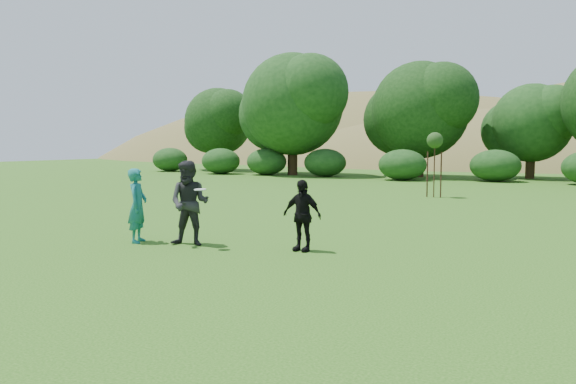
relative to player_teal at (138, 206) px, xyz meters
name	(u,v)px	position (x,y,z in m)	size (l,w,h in m)	color
ground	(221,253)	(2.51, -0.11, -0.89)	(120.00, 120.00, 0.00)	#19470C
player_teal	(138,206)	(0.00, 0.00, 0.00)	(0.65, 0.43, 1.78)	#17696B
player_grey	(190,203)	(1.34, 0.30, 0.10)	(0.96, 0.75, 1.97)	#252527
player_black	(302,215)	(3.94, 0.96, -0.10)	(0.93, 0.39, 1.58)	black
frisbee	(200,190)	(1.83, 0.07, 0.45)	(0.27, 0.27, 0.03)	white
sapling	(435,142)	(3.28, 14.69, 1.53)	(0.70, 0.70, 2.85)	#351D14
hillside	(529,253)	(1.96, 68.34, -12.86)	(150.00, 72.00, 52.00)	olive
tree_row	(532,103)	(5.74, 28.57, 3.98)	(53.92, 10.38, 9.62)	#3A2616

